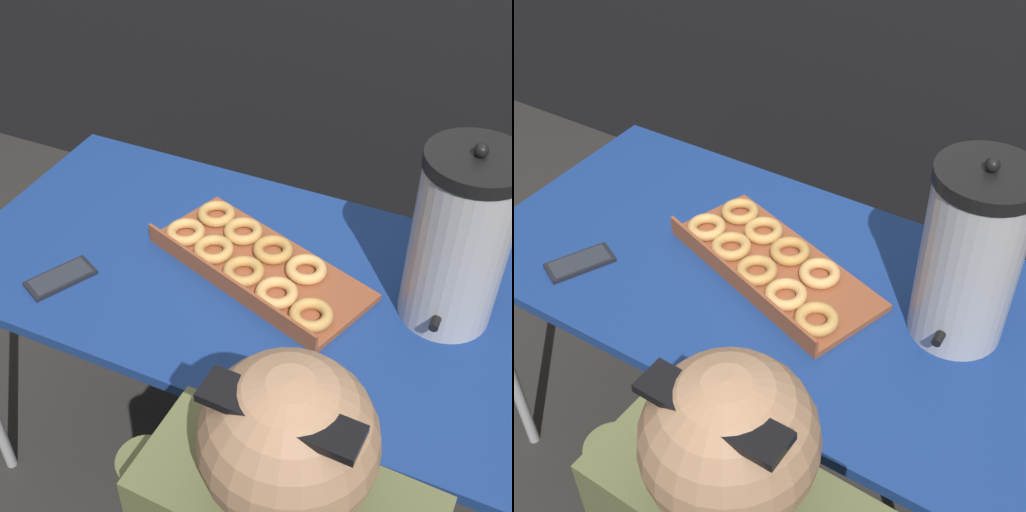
% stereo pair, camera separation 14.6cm
% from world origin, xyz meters
% --- Properties ---
extents(ground_plane, '(12.00, 12.00, 0.00)m').
position_xyz_m(ground_plane, '(0.00, 0.00, 0.00)').
color(ground_plane, '#2D2B28').
extents(folding_table, '(1.43, 0.74, 0.77)m').
position_xyz_m(folding_table, '(0.00, 0.00, 0.72)').
color(folding_table, navy).
rests_on(folding_table, ground).
extents(donut_box, '(0.58, 0.40, 0.05)m').
position_xyz_m(donut_box, '(-0.01, 0.02, 0.79)').
color(donut_box, brown).
rests_on(donut_box, folding_table).
extents(coffee_urn, '(0.21, 0.23, 0.43)m').
position_xyz_m(coffee_urn, '(0.43, 0.07, 0.97)').
color(coffee_urn, '#B7B7BC').
rests_on(coffee_urn, folding_table).
extents(cell_phone, '(0.14, 0.17, 0.01)m').
position_xyz_m(cell_phone, '(-0.41, -0.20, 0.77)').
color(cell_phone, black).
rests_on(cell_phone, folding_table).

